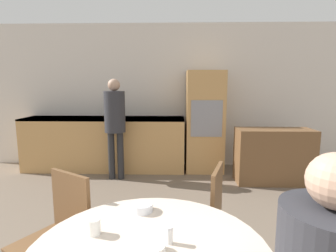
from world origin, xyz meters
name	(u,v)px	position (x,y,z in m)	size (l,w,h in m)	color
wall_back	(172,96)	(0.00, 5.33, 1.30)	(6.92, 0.05, 2.60)	silver
kitchen_counter	(105,143)	(-1.20, 4.99, 0.48)	(2.82, 0.60, 0.93)	tan
oven_unit	(205,121)	(0.57, 5.00, 0.87)	(0.64, 0.59, 1.74)	tan
sideboard	(274,156)	(1.57, 4.39, 0.42)	(1.14, 0.45, 0.84)	brown
chair_far_left	(60,231)	(-0.73, 2.07, 0.51)	(0.55, 0.55, 0.89)	brown
chair_far_right	(203,215)	(0.27, 2.32, 0.51)	(0.50, 0.50, 0.89)	brown
person_standing	(115,118)	(-0.89, 4.49, 0.99)	(0.32, 0.32, 1.60)	#262628
cup	(94,227)	(-0.36, 1.68, 0.77)	(0.07, 0.07, 0.08)	white
bowl_near	(142,207)	(-0.14, 1.93, 0.75)	(0.13, 0.13, 0.05)	silver
bowl_far	(151,249)	(-0.05, 1.53, 0.75)	(0.13, 0.13, 0.05)	white
salt_shaker	(170,235)	(0.03, 1.61, 0.77)	(0.03, 0.03, 0.09)	white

